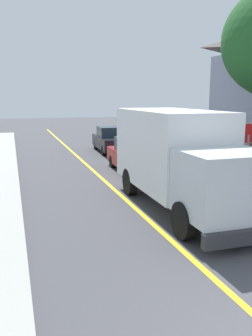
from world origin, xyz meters
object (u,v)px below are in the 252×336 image
(box_truck, at_px, (179,155))
(parked_car_near, at_px, (135,156))
(parked_car_mid, at_px, (111,140))
(stop_sign, at_px, (248,144))
(parked_van_across, at_px, (192,152))

(box_truck, bearing_deg, parked_car_near, 85.27)
(parked_car_mid, bearing_deg, stop_sign, -77.95)
(parked_van_across, bearing_deg, stop_sign, -93.22)
(box_truck, bearing_deg, parked_car_mid, 85.06)
(box_truck, height_order, parked_car_near, box_truck)
(stop_sign, bearing_deg, box_truck, -160.56)
(parked_car_mid, height_order, parked_van_across, same)
(box_truck, xyz_separation_m, stop_sign, (3.50, 1.24, 0.09))
(parked_car_mid, relative_size, parked_van_across, 1.01)
(box_truck, height_order, stop_sign, box_truck)
(parked_car_near, height_order, parked_car_mid, same)
(parked_van_across, bearing_deg, parked_car_near, -172.83)
(parked_van_across, distance_m, stop_sign, 5.18)
(parked_car_near, height_order, parked_van_across, same)
(stop_sign, bearing_deg, parked_car_near, 123.01)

